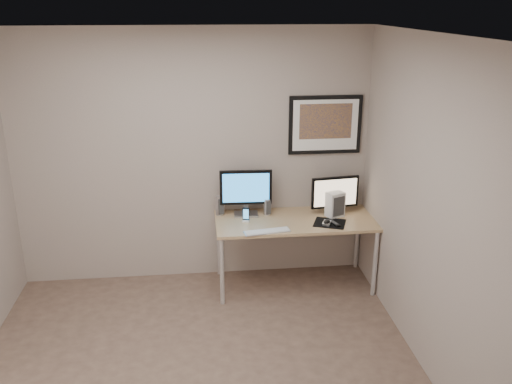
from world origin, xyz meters
The scene contains 14 objects.
floor centered at (0.00, 0.00, 0.00)m, with size 3.60×3.60×0.00m, color brown.
room centered at (0.00, 0.45, 1.64)m, with size 3.60×3.60×3.60m.
desk centered at (1.00, 1.35, 0.66)m, with size 1.60×0.70×0.73m.
framed_art centered at (1.35, 1.68, 1.62)m, with size 0.75×0.04×0.60m.
monitor_large centered at (0.52, 1.52, 1.00)m, with size 0.53×0.18×0.48m.
monitor_tv centered at (1.43, 1.48, 0.94)m, with size 0.50×0.14×0.39m.
speaker_left centered at (0.25, 1.57, 0.83)m, with size 0.08×0.08×0.20m, color #B9B9BE.
speaker_right centered at (0.74, 1.52, 0.82)m, with size 0.07×0.07×0.17m, color #B9B9BE.
phone_dock centered at (0.50, 1.36, 0.80)m, with size 0.07×0.07×0.15m, color black.
keyboard centered at (0.68, 1.07, 0.74)m, with size 0.45×0.12×0.02m, color silver.
mousepad centered at (1.33, 1.22, 0.73)m, with size 0.30×0.27×0.00m, color black.
mouse centered at (1.29, 1.20, 0.75)m, with size 0.07×0.12×0.04m, color black.
remote centered at (1.36, 1.19, 0.74)m, with size 0.05×0.19×0.02m, color black.
fan_unit centered at (1.42, 1.39, 0.86)m, with size 0.17×0.12×0.26m, color silver.
Camera 1 is at (0.05, -3.63, 2.81)m, focal length 38.00 mm.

